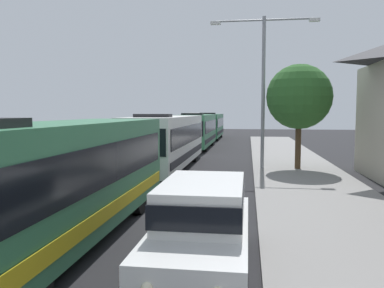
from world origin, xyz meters
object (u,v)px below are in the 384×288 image
bus_second_in_line (168,140)px  bus_fourth_in_line (210,125)px  bus_lead (62,177)px  streetlamp_mid (263,76)px  white_suv (202,224)px  bus_middle (197,130)px  box_truck_oncoming (195,123)px  roadside_tree (299,97)px

bus_second_in_line → bus_fourth_in_line: 25.39m
bus_lead → streetlamp_mid: size_ratio=1.29×
bus_fourth_in_line → white_suv: size_ratio=2.18×
bus_second_in_line → bus_middle: 13.02m
white_suv → bus_middle: bearing=97.7°
box_truck_oncoming → roadside_tree: (10.66, -35.28, 2.41)m
bus_middle → roadside_tree: 15.02m
bus_fourth_in_line → roadside_tree: (7.36, -25.23, 2.44)m
bus_lead → roadside_tree: size_ratio=1.87×
streetlamp_mid → white_suv: bearing=-96.8°
white_suv → roadside_tree: bearing=75.8°
bus_lead → bus_fourth_in_line: bearing=90.0°
bus_lead → bus_second_in_line: bearing=90.0°
white_suv → streetlamp_mid: bearing=83.2°
bus_middle → white_suv: (3.70, -27.33, -0.66)m
bus_fourth_in_line → white_suv: (3.70, -39.70, -0.66)m
bus_middle → bus_fourth_in_line: 12.37m
white_suv → bus_fourth_in_line: bearing=95.3°
white_suv → bus_second_in_line: bearing=104.5°
bus_middle → bus_fourth_in_line: (0.00, 12.37, 0.00)m
bus_second_in_line → streetlamp_mid: bearing=0.3°
bus_lead → bus_fourth_in_line: size_ratio=1.01×
bus_second_in_line → box_truck_oncoming: bus_second_in_line is taller
bus_second_in_line → bus_middle: same height
bus_lead → roadside_tree: 15.21m
roadside_tree → bus_middle: bearing=119.8°
bus_second_in_line → white_suv: size_ratio=2.42×
bus_second_in_line → roadside_tree: (7.36, 0.16, 2.44)m
bus_middle → streetlamp_mid: bearing=-67.4°
box_truck_oncoming → bus_lead: bearing=-86.1°
white_suv → box_truck_oncoming: size_ratio=0.60×
white_suv → roadside_tree: size_ratio=0.85×
bus_second_in_line → white_suv: (3.70, -14.31, -0.66)m
box_truck_oncoming → streetlamp_mid: size_ratio=0.98×
bus_middle → roadside_tree: roadside_tree is taller
bus_lead → bus_fourth_in_line: (-0.00, 38.32, -0.00)m
bus_second_in_line → box_truck_oncoming: (-3.30, 35.44, 0.02)m
bus_middle → bus_second_in_line: bearing=-90.0°
bus_lead → bus_middle: 25.95m
bus_middle → box_truck_oncoming: (-3.30, 22.42, 0.02)m
white_suv → roadside_tree: roadside_tree is taller
bus_middle → bus_fourth_in_line: bearing=90.0°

